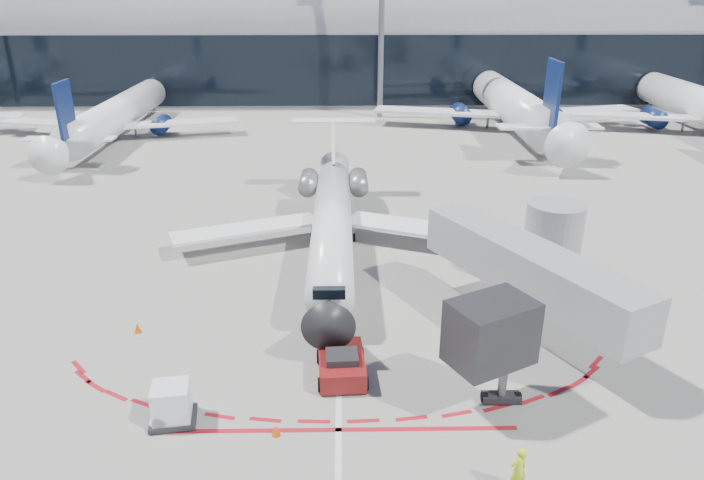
{
  "coord_description": "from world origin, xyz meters",
  "views": [
    {
      "loc": [
        0.21,
        -31.19,
        16.32
      ],
      "look_at": [
        0.74,
        1.82,
        2.46
      ],
      "focal_mm": 32.0,
      "sensor_mm": 36.0,
      "label": 1
    }
  ],
  "objects_px": {
    "regional_jet": "(332,218)",
    "ramp_worker": "(518,470)",
    "pushback_tug": "(342,364)",
    "uld_container": "(172,404)"
  },
  "relations": [
    {
      "from": "regional_jet",
      "to": "ramp_worker",
      "type": "xyz_separation_m",
      "value": [
        6.57,
        -20.98,
        -1.24
      ]
    },
    {
      "from": "ramp_worker",
      "to": "pushback_tug",
      "type": "bearing_deg",
      "value": -72.36
    },
    {
      "from": "pushback_tug",
      "to": "ramp_worker",
      "type": "distance_m",
      "value": 9.12
    },
    {
      "from": "pushback_tug",
      "to": "ramp_worker",
      "type": "relative_size",
      "value": 2.78
    },
    {
      "from": "regional_jet",
      "to": "ramp_worker",
      "type": "distance_m",
      "value": 22.02
    },
    {
      "from": "regional_jet",
      "to": "uld_container",
      "type": "relative_size",
      "value": 13.06
    },
    {
      "from": "regional_jet",
      "to": "uld_container",
      "type": "bearing_deg",
      "value": -109.62
    },
    {
      "from": "pushback_tug",
      "to": "uld_container",
      "type": "relative_size",
      "value": 2.58
    },
    {
      "from": "pushback_tug",
      "to": "uld_container",
      "type": "height_order",
      "value": "uld_container"
    },
    {
      "from": "regional_jet",
      "to": "ramp_worker",
      "type": "relative_size",
      "value": 14.08
    }
  ]
}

